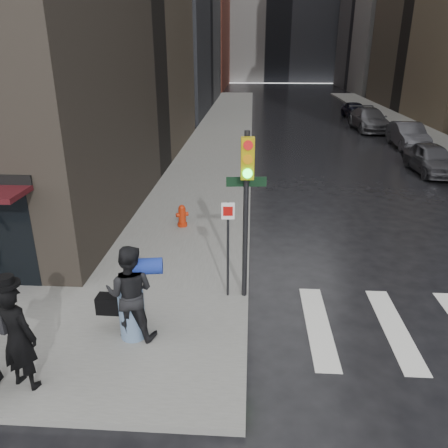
{
  "coord_description": "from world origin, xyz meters",
  "views": [
    {
      "loc": [
        1.99,
        -6.95,
        5.5
      ],
      "look_at": [
        1.33,
        3.44,
        1.3
      ],
      "focal_mm": 35.0,
      "sensor_mm": 36.0,
      "label": 1
    }
  ],
  "objects": [
    {
      "name": "sidewalk_right",
      "position": [
        13.5,
        27.0,
        0.07
      ],
      "size": [
        3.0,
        50.0,
        0.15
      ],
      "primitive_type": "cube",
      "color": "slate",
      "rests_on": "ground"
    },
    {
      "name": "fire_hydrant",
      "position": [
        -0.18,
        6.04,
        0.47
      ],
      "size": [
        0.42,
        0.32,
        0.72
      ],
      "rotation": [
        0.0,
        0.0,
        0.43
      ],
      "color": "#AF260A",
      "rests_on": "ground"
    },
    {
      "name": "man_jeans",
      "position": [
        -0.28,
        0.21,
        1.14
      ],
      "size": [
        1.4,
        0.77,
        1.97
      ],
      "rotation": [
        0.0,
        0.0,
        3.12
      ],
      "color": "black",
      "rests_on": "ground"
    },
    {
      "name": "ground",
      "position": [
        0.0,
        0.0,
        0.0
      ],
      "size": [
        140.0,
        140.0,
        0.0
      ],
      "primitive_type": "plane",
      "color": "black",
      "rests_on": "ground"
    },
    {
      "name": "man_overcoat",
      "position": [
        -1.9,
        -1.31,
        1.05
      ],
      "size": [
        1.35,
        1.0,
        2.13
      ],
      "rotation": [
        0.0,
        0.0,
        2.85
      ],
      "color": "black",
      "rests_on": "ground"
    },
    {
      "name": "traffic_light",
      "position": [
        1.87,
        1.81,
        2.61
      ],
      "size": [
        0.95,
        0.47,
        3.82
      ],
      "rotation": [
        0.0,
        0.0,
        0.08
      ],
      "color": "black",
      "rests_on": "ground"
    },
    {
      "name": "parked_car_2",
      "position": [
        11.24,
        19.62,
        0.71
      ],
      "size": [
        1.62,
        4.37,
        1.43
      ],
      "primitive_type": "imported",
      "rotation": [
        0.0,
        0.0,
        -0.02
      ],
      "color": "#3E3E43",
      "rests_on": "ground"
    },
    {
      "name": "sidewalk_left",
      "position": [
        0.0,
        27.0,
        0.07
      ],
      "size": [
        4.0,
        50.0,
        0.15
      ],
      "primitive_type": "cube",
      "color": "slate",
      "rests_on": "ground"
    },
    {
      "name": "parked_car_3",
      "position": [
        10.41,
        25.47,
        0.76
      ],
      "size": [
        2.32,
        5.3,
        1.51
      ],
      "primitive_type": "imported",
      "rotation": [
        0.0,
        0.0,
        0.04
      ],
      "color": "#535359",
      "rests_on": "ground"
    },
    {
      "name": "parked_car_1",
      "position": [
        10.46,
        13.78,
        0.68
      ],
      "size": [
        1.65,
        4.03,
        1.37
      ],
      "primitive_type": "imported",
      "rotation": [
        0.0,
        0.0,
        0.01
      ],
      "color": "#414147",
      "rests_on": "ground"
    },
    {
      "name": "parked_car_4",
      "position": [
        10.64,
        31.31,
        0.66
      ],
      "size": [
        1.89,
        4.01,
        1.32
      ],
      "primitive_type": "imported",
      "rotation": [
        0.0,
        0.0,
        0.09
      ],
      "color": "black",
      "rests_on": "ground"
    }
  ]
}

